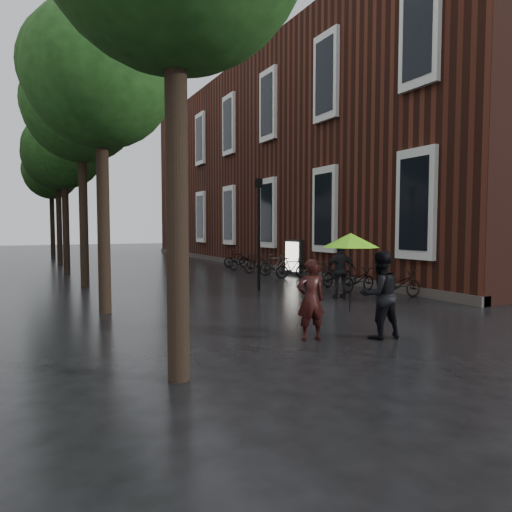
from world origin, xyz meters
TOP-DOWN VIEW (x-y plane):
  - ground at (0.00, 0.00)m, footprint 120.00×120.00m
  - brick_building at (10.47, 19.46)m, footprint 10.20×33.20m
  - street_trees at (-3.99, 15.91)m, footprint 4.33×34.03m
  - person_burgundy at (-0.93, 2.13)m, footprint 0.65×0.49m
  - person_black at (0.40, 1.62)m, footprint 0.96×0.80m
  - lime_umbrella at (-0.20, 1.82)m, footprint 1.12×1.12m
  - pedestrian_walking at (2.96, 6.21)m, footprint 1.10×0.71m
  - parked_bicycles at (4.58, 11.35)m, footprint 2.01×13.28m
  - ad_lightbox at (5.32, 12.77)m, footprint 0.26×1.11m
  - lamp_post at (1.55, 9.11)m, footprint 0.20×0.20m
  - cycle_sign at (-3.37, 17.37)m, footprint 0.14×0.50m

SIDE VIEW (x-z plane):
  - ground at x=0.00m, z-range 0.00..0.00m
  - parked_bicycles at x=4.58m, z-range -0.05..0.96m
  - person_burgundy at x=-0.93m, z-range 0.00..1.62m
  - ad_lightbox at x=5.32m, z-range 0.01..1.68m
  - pedestrian_walking at x=2.96m, z-range 0.00..1.74m
  - person_black at x=0.40m, z-range 0.00..1.77m
  - cycle_sign at x=-3.37m, z-range 0.44..3.18m
  - lime_umbrella at x=-0.20m, z-range 1.16..2.81m
  - lamp_post at x=1.55m, z-range 0.43..4.40m
  - brick_building at x=10.47m, z-range -0.01..11.99m
  - street_trees at x=-3.99m, z-range 1.88..10.79m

